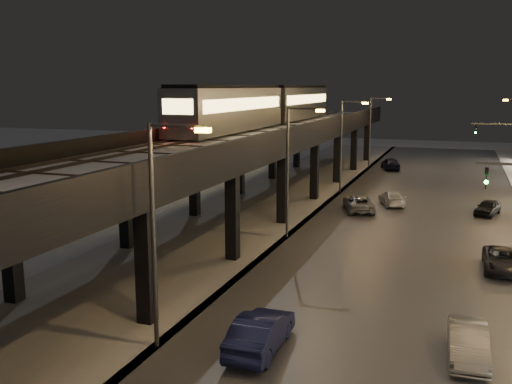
% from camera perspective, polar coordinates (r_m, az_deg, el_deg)
% --- Properties ---
extents(road_surface, '(17.00, 120.00, 0.06)m').
position_cam_1_polar(road_surface, '(42.16, 15.47, -4.04)').
color(road_surface, '#46474D').
rests_on(road_surface, ground).
extents(under_viaduct_pavement, '(11.00, 120.00, 0.06)m').
position_cam_1_polar(under_viaduct_pavement, '(45.13, -1.88, -2.70)').
color(under_viaduct_pavement, '#9FA1A8').
rests_on(under_viaduct_pavement, ground).
extents(elevated_viaduct, '(9.00, 100.00, 6.30)m').
position_cam_1_polar(elevated_viaduct, '(41.29, -3.55, 3.92)').
color(elevated_viaduct, black).
rests_on(elevated_viaduct, ground).
extents(viaduct_trackbed, '(8.40, 100.00, 0.32)m').
position_cam_1_polar(viaduct_trackbed, '(41.33, -3.51, 5.00)').
color(viaduct_trackbed, '#B2B7C1').
rests_on(viaduct_trackbed, elevated_viaduct).
extents(viaduct_parapet_streetside, '(0.30, 100.00, 1.10)m').
position_cam_1_polar(viaduct_parapet_streetside, '(39.79, 2.30, 5.47)').
color(viaduct_parapet_streetside, black).
rests_on(viaduct_parapet_streetside, elevated_viaduct).
extents(viaduct_parapet_far, '(0.30, 100.00, 1.10)m').
position_cam_1_polar(viaduct_parapet_far, '(43.22, -8.82, 5.76)').
color(viaduct_parapet_far, black).
rests_on(viaduct_parapet_far, elevated_viaduct).
extents(streetlight_left_1, '(2.57, 0.28, 9.00)m').
position_cam_1_polar(streetlight_left_1, '(22.24, -9.68, -2.90)').
color(streetlight_left_1, '#38383A').
rests_on(streetlight_left_1, ground).
extents(streetlight_left_2, '(2.57, 0.28, 9.00)m').
position_cam_1_polar(streetlight_left_2, '(38.66, 3.56, 2.90)').
color(streetlight_left_2, '#38383A').
rests_on(streetlight_left_2, ground).
extents(streetlight_left_3, '(2.57, 0.28, 9.00)m').
position_cam_1_polar(streetlight_left_3, '(56.06, 8.79, 5.16)').
color(streetlight_left_3, '#38383A').
rests_on(streetlight_left_3, ground).
extents(streetlight_left_4, '(2.57, 0.28, 9.00)m').
position_cam_1_polar(streetlight_left_4, '(73.75, 11.54, 6.33)').
color(streetlight_left_4, '#38383A').
rests_on(streetlight_left_4, ground).
extents(subway_train, '(3.22, 39.56, 3.86)m').
position_cam_1_polar(subway_train, '(58.77, 1.22, 8.75)').
color(subway_train, gray).
rests_on(subway_train, viaduct_trackbed).
extents(car_near_white, '(1.68, 4.63, 1.52)m').
position_cam_1_polar(car_near_white, '(23.15, 0.46, -13.93)').
color(car_near_white, '#11163C').
rests_on(car_near_white, ground).
extents(car_mid_silver, '(3.59, 5.27, 1.34)m').
position_cam_1_polar(car_mid_silver, '(48.42, 10.23, -1.18)').
color(car_mid_silver, gray).
rests_on(car_mid_silver, ground).
extents(car_mid_dark, '(3.00, 4.59, 1.24)m').
position_cam_1_polar(car_mid_dark, '(51.49, 13.43, -0.67)').
color(car_mid_dark, white).
rests_on(car_mid_dark, ground).
extents(car_far_white, '(3.08, 4.86, 1.54)m').
position_cam_1_polar(car_far_white, '(73.51, 13.30, 2.74)').
color(car_far_white, black).
rests_on(car_far_white, ground).
extents(car_onc_silver, '(1.62, 4.14, 1.34)m').
position_cam_1_polar(car_onc_silver, '(23.91, 20.41, -14.04)').
color(car_onc_silver, gray).
rests_on(car_onc_silver, ground).
extents(car_onc_dark, '(2.15, 4.56, 1.26)m').
position_cam_1_polar(car_onc_dark, '(35.25, 23.49, -6.37)').
color(car_onc_dark, black).
rests_on(car_onc_dark, ground).
extents(car_onc_red, '(2.46, 3.87, 1.23)m').
position_cam_1_polar(car_onc_red, '(49.95, 22.16, -1.51)').
color(car_onc_red, black).
rests_on(car_onc_red, ground).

